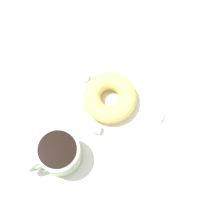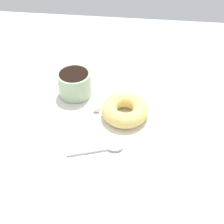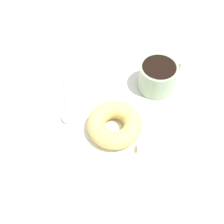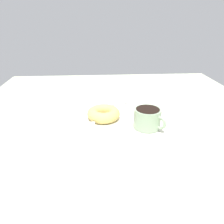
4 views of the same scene
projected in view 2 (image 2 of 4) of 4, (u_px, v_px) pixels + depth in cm
name	position (u px, v px, depth cm)	size (l,w,h in cm)	color
ground_plane	(100.00, 128.00, 78.77)	(120.00, 120.00, 2.00)	beige
napkin	(112.00, 118.00, 79.70)	(34.64, 34.64, 0.30)	white
coffee_cup	(74.00, 83.00, 84.71)	(10.08, 9.75, 6.69)	#9EB793
donut	(125.00, 110.00, 78.85)	(11.92, 11.92, 3.97)	#E5C66B
spoon	(108.00, 149.00, 71.45)	(5.53, 12.96, 0.90)	silver
sugar_cube	(97.00, 108.00, 81.19)	(1.64, 1.64, 1.64)	white
sugar_cube_extra	(142.00, 98.00, 84.08)	(1.70, 1.70, 1.70)	white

